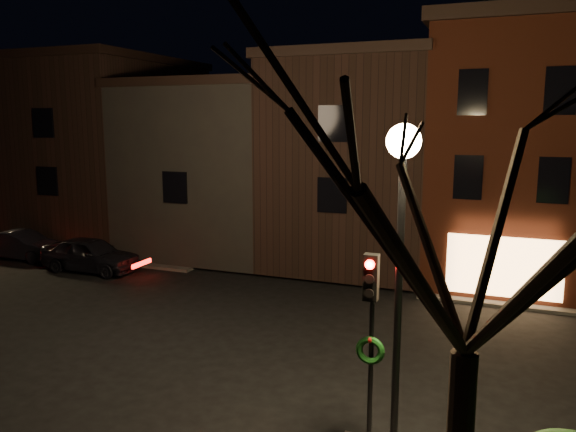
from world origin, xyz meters
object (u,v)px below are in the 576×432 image
(traffic_signal, at_px, (371,322))
(parked_car_a, at_px, (91,254))
(parked_car_b, at_px, (22,245))
(street_lamp_near, at_px, (402,206))
(bare_tree_right, at_px, (475,162))

(traffic_signal, height_order, parked_car_a, traffic_signal)
(traffic_signal, bearing_deg, parked_car_b, 153.14)
(street_lamp_near, bearing_deg, bare_tree_right, -62.53)
(traffic_signal, xyz_separation_m, parked_car_a, (-14.73, 9.24, -2.04))
(parked_car_a, relative_size, parked_car_b, 1.08)
(street_lamp_near, distance_m, parked_car_a, 18.69)
(traffic_signal, relative_size, bare_tree_right, 0.48)
(traffic_signal, relative_size, parked_car_b, 0.97)
(street_lamp_near, xyz_separation_m, parked_car_a, (-15.33, 9.73, -4.41))
(bare_tree_right, xyz_separation_m, parked_car_b, (-21.21, 12.77, -5.46))
(parked_car_b, bearing_deg, traffic_signal, -119.28)
(street_lamp_near, height_order, parked_car_b, street_lamp_near)
(traffic_signal, height_order, bare_tree_right, bare_tree_right)
(bare_tree_right, distance_m, parked_car_a, 21.33)
(traffic_signal, xyz_separation_m, bare_tree_right, (1.90, -2.99, 3.34))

